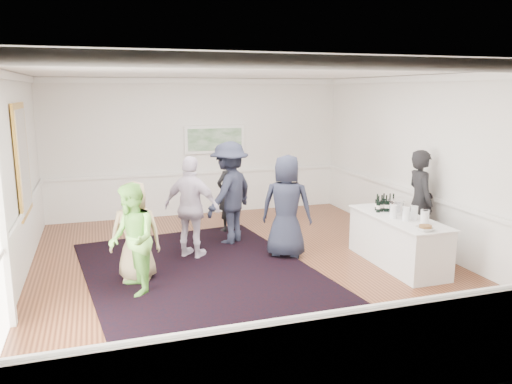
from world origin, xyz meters
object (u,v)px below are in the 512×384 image
object	(u,v)px
ice_bucket	(396,208)
nut_bowl	(425,228)
guest_lilac	(192,208)
serving_table	(398,240)
guest_navy	(287,206)
bartender	(420,202)
guest_tan	(135,232)
guest_green	(132,239)
guest_dark_b	(229,193)
guest_dark_a	(230,193)

from	to	relation	value
ice_bucket	nut_bowl	world-z (taller)	ice_bucket
guest_lilac	ice_bucket	bearing A→B (deg)	-162.25
serving_table	guest_navy	size ratio (longest dim) A/B	1.13
bartender	ice_bucket	world-z (taller)	bartender
guest_navy	ice_bucket	distance (m)	1.87
guest_tan	guest_green	xyz separation A→B (m)	(-0.08, -0.50, 0.03)
serving_table	guest_tan	distance (m)	4.34
guest_dark_b	nut_bowl	distance (m)	4.28
ice_bucket	serving_table	bearing A→B (deg)	-104.88
guest_tan	guest_dark_a	distance (m)	2.41
guest_green	guest_lilac	xyz separation A→B (m)	(1.12, 1.33, 0.09)
guest_tan	guest_dark_a	size ratio (longest dim) A/B	0.80
guest_tan	bartender	bearing A→B (deg)	13.22
bartender	guest_navy	world-z (taller)	bartender
ice_bucket	nut_bowl	bearing A→B (deg)	-98.02
serving_table	guest_dark_b	xyz separation A→B (m)	(-2.20, 2.89, 0.39)
guest_lilac	nut_bowl	xyz separation A→B (m)	(3.14, -2.28, -0.03)
serving_table	bartender	world-z (taller)	bartender
guest_tan	nut_bowl	world-z (taller)	guest_tan
guest_lilac	guest_dark_a	bearing A→B (deg)	-104.21
guest_navy	guest_dark_b	bearing A→B (deg)	-44.45
bartender	guest_dark_b	world-z (taller)	bartender
guest_tan	ice_bucket	bearing A→B (deg)	9.39
ice_bucket	guest_dark_b	bearing A→B (deg)	129.45
guest_dark_a	guest_tan	bearing A→B (deg)	-4.08
bartender	ice_bucket	distance (m)	0.72
guest_lilac	ice_bucket	xyz separation A→B (m)	(3.29, -1.27, 0.05)
bartender	guest_lilac	size ratio (longest dim) A/B	1.04
guest_tan	guest_navy	distance (m)	2.67
guest_green	nut_bowl	distance (m)	4.37
bartender	guest_navy	bearing A→B (deg)	86.43
serving_table	guest_tan	bearing A→B (deg)	171.95
guest_tan	nut_bowl	size ratio (longest dim) A/B	5.67
guest_dark_b	nut_bowl	world-z (taller)	guest_dark_b
guest_navy	ice_bucket	xyz separation A→B (m)	(1.68, -0.82, 0.04)
guest_tan	guest_lilac	bearing A→B (deg)	53.97
serving_table	guest_navy	bearing A→B (deg)	148.90
serving_table	guest_dark_a	bearing A→B (deg)	138.86
guest_green	guest_dark_b	xyz separation A→B (m)	(2.17, 2.78, -0.00)
guest_green	guest_lilac	distance (m)	1.74
guest_tan	guest_lilac	xyz separation A→B (m)	(1.04, 0.83, 0.12)
guest_navy	serving_table	bearing A→B (deg)	178.16
serving_table	guest_tan	size ratio (longest dim) A/B	1.32
bartender	nut_bowl	distance (m)	1.51
ice_bucket	guest_navy	bearing A→B (deg)	154.02
guest_green	guest_lilac	size ratio (longest dim) A/B	0.90
guest_green	guest_dark_b	distance (m)	3.53
serving_table	ice_bucket	size ratio (longest dim) A/B	7.97
guest_green	guest_dark_a	xyz separation A→B (m)	(1.98, 1.98, 0.17)
serving_table	guest_dark_b	distance (m)	3.65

